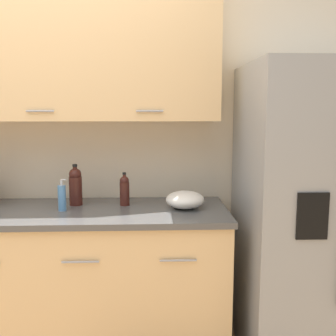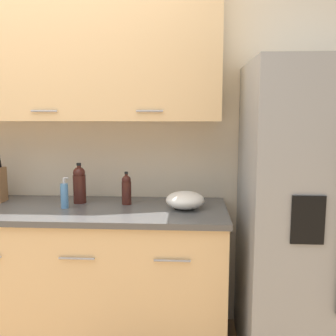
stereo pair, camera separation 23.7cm
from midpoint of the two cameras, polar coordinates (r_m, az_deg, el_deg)
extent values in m
cube|color=beige|center=(2.86, -22.07, 3.92)|extent=(10.00, 0.05, 2.60)
cube|color=#E0B77F|center=(2.65, -20.03, 16.37)|extent=(2.12, 0.32, 0.91)
cylinder|color=#99999E|center=(2.45, -20.78, 7.73)|extent=(0.16, 0.01, 0.01)
cylinder|color=#99999E|center=(2.33, -5.60, 8.22)|extent=(0.16, 0.01, 0.01)
cube|color=black|center=(2.89, -18.82, -22.12)|extent=(2.15, 0.54, 0.09)
cube|color=#E0B77F|center=(2.67, -19.52, -14.53)|extent=(2.19, 0.62, 0.77)
cube|color=#4C4C4C|center=(2.53, -20.06, -6.17)|extent=(2.21, 0.64, 0.03)
cylinder|color=#99999E|center=(2.23, -15.67, -13.06)|extent=(0.20, 0.01, 0.01)
cylinder|color=#99999E|center=(2.17, -1.70, -13.34)|extent=(0.20, 0.01, 0.01)
cube|color=gray|center=(2.51, 18.58, -6.19)|extent=(0.91, 0.77, 1.76)
cube|color=black|center=(2.06, 17.20, -6.75)|extent=(0.16, 0.01, 0.24)
cylinder|color=#3D1914|center=(2.58, -15.85, -3.23)|extent=(0.08, 0.08, 0.18)
sphere|color=#3D1914|center=(2.56, -15.94, -0.91)|extent=(0.08, 0.08, 0.08)
cylinder|color=#3D1914|center=(2.55, -15.96, -0.54)|extent=(0.03, 0.03, 0.06)
cylinder|color=black|center=(2.55, -15.99, 0.33)|extent=(0.03, 0.03, 0.02)
cylinder|color=#4C7FB2|center=(2.46, -17.83, -4.21)|extent=(0.05, 0.05, 0.15)
cylinder|color=#B2B2B5|center=(2.44, -17.93, -2.07)|extent=(0.02, 0.02, 0.04)
cylinder|color=#B2B2B5|center=(2.44, -17.63, -1.67)|extent=(0.03, 0.01, 0.01)
cylinder|color=#3D1914|center=(2.50, -9.03, -3.75)|extent=(0.06, 0.06, 0.15)
sphere|color=#3D1914|center=(2.49, -9.07, -1.86)|extent=(0.06, 0.06, 0.06)
cylinder|color=#3D1914|center=(2.49, -9.08, -1.53)|extent=(0.02, 0.02, 0.05)
cylinder|color=black|center=(2.48, -9.10, -0.81)|extent=(0.02, 0.02, 0.01)
ellipsoid|color=white|center=(2.41, -0.32, -4.65)|extent=(0.24, 0.24, 0.11)
camera|label=1|loc=(0.12, -92.86, -0.43)|focal=42.00mm
camera|label=2|loc=(0.12, 87.14, 0.43)|focal=42.00mm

